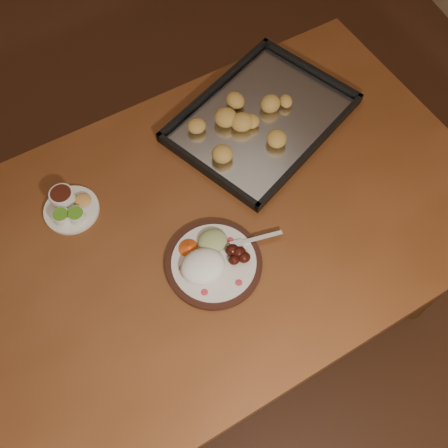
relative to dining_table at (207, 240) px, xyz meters
name	(u,v)px	position (x,y,z in m)	size (l,w,h in m)	color
ground	(145,272)	(-0.19, 0.27, -0.65)	(4.00, 4.00, 0.00)	#4F2A1B
dining_table	(207,240)	(0.00, 0.00, 0.00)	(1.62, 1.11, 0.75)	brown
dinner_plate	(211,261)	(-0.03, -0.11, 0.11)	(0.31, 0.24, 0.05)	black
condiment_saucer	(69,207)	(-0.31, 0.17, 0.11)	(0.14, 0.14, 0.05)	silver
baking_tray	(262,118)	(0.27, 0.25, 0.11)	(0.60, 0.55, 0.05)	black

